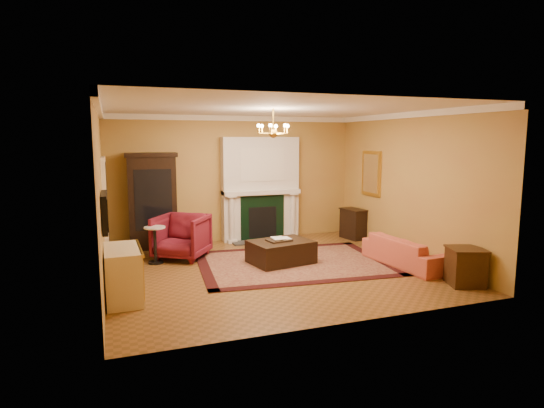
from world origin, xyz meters
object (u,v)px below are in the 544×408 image
coral_sofa (407,247)px  leather_ottoman (281,252)px  console_table (353,224)px  pedestal_table (155,242)px  end_table (465,268)px  commode (123,274)px  wingback_armchair (181,235)px  china_cabinet (153,203)px

coral_sofa → leather_ottoman: coral_sofa is taller
console_table → pedestal_table: bearing=179.1°
pedestal_table → end_table: 5.74m
commode → pedestal_table: bearing=69.9°
wingback_armchair → end_table: (4.23, -3.38, -0.20)m
console_table → leather_ottoman: console_table is taller
leather_ottoman → console_table: bearing=20.4°
commode → leather_ottoman: bearing=19.1°
commode → console_table: (5.51, 2.63, -0.05)m
pedestal_table → commode: commode is taller
coral_sofa → end_table: size_ratio=3.14×
pedestal_table → leather_ottoman: pedestal_table is taller
china_cabinet → coral_sofa: china_cabinet is taller
pedestal_table → coral_sofa: coral_sofa is taller
wingback_armchair → leather_ottoman: 2.10m
china_cabinet → coral_sofa: 5.53m
pedestal_table → leather_ottoman: (2.35, -0.83, -0.20)m
commode → leather_ottoman: (3.01, 1.12, -0.17)m
pedestal_table → commode: size_ratio=0.68×
china_cabinet → coral_sofa: bearing=-33.0°
commode → leather_ottoman: 3.22m
china_cabinet → leather_ottoman: size_ratio=1.75×
china_cabinet → wingback_armchair: bearing=-65.8°
wingback_armchair → coral_sofa: bearing=7.0°
wingback_armchair → commode: wingback_armchair is taller
end_table → console_table: size_ratio=0.85×
end_table → coral_sofa: bearing=97.6°
wingback_armchair → end_table: bearing=-5.1°
coral_sofa → console_table: 2.50m
china_cabinet → end_table: bearing=-42.0°
end_table → console_table: (0.06, 3.85, 0.05)m
pedestal_table → console_table: pedestal_table is taller
commode → end_table: commode is taller
pedestal_table → coral_sofa: bearing=-21.4°
wingback_armchair → end_table: wingback_armchair is taller
coral_sofa → leather_ottoman: bearing=62.4°
pedestal_table → leather_ottoman: size_ratio=0.63×
wingback_armchair → console_table: wingback_armchair is taller
end_table → commode: bearing=167.4°
pedestal_table → end_table: bearing=-33.5°
china_cabinet → console_table: size_ratio=2.87×
china_cabinet → wingback_armchair: china_cabinet is taller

